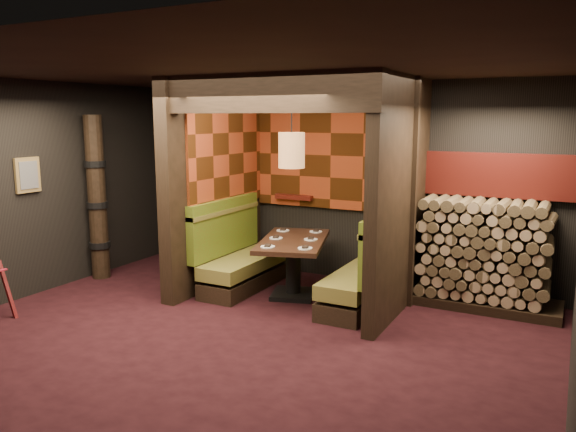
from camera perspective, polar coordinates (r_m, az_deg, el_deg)
The scene contains 20 objects.
floor at distance 6.24m, azimuth -5.66°, elevation -12.44°, with size 6.50×5.50×0.02m, color black.
ceiling at distance 5.79m, azimuth -6.17°, elevation 14.85°, with size 6.50×5.50×0.02m, color black.
wall_back at distance 8.26m, azimuth 4.69°, elevation 3.45°, with size 6.50×0.02×2.85m, color black.
wall_left at distance 8.09m, azimuth -25.58°, elevation 2.35°, with size 0.02×5.50×2.85m, color black.
partition_left at distance 7.95m, azimuth -7.50°, elevation 3.13°, with size 0.20×2.20×2.85m, color black.
partition_right at distance 6.84m, azimuth 11.28°, elevation 1.91°, with size 0.15×2.10×2.85m, color black.
header_beam at distance 6.38m, azimuth -2.75°, elevation 12.37°, with size 2.85×0.18×0.44m, color black.
tapa_back_panel at distance 8.19m, azimuth 4.43°, elevation 6.17°, with size 2.40×0.06×1.55m, color #9D3819.
tapa_side_panel at distance 7.98m, azimuth -6.14°, elevation 6.25°, with size 0.04×1.85×1.45m, color #9D3819.
lacquer_shelf at distance 8.45m, azimuth 0.62°, elevation 1.95°, with size 0.60×0.12×0.07m, color #51140E.
booth_bench_left at distance 7.92m, azimuth -5.02°, elevation -4.39°, with size 0.68×1.60×1.14m.
booth_bench_right at distance 7.12m, azimuth 8.02°, elevation -6.13°, with size 0.68×1.60×1.14m.
dining_table at distance 7.43m, azimuth 0.54°, elevation -4.14°, with size 1.21×1.66×0.78m.
place_settings at distance 7.38m, azimuth 0.54°, elevation -2.28°, with size 0.93×1.29×0.03m.
pendant_lamp at distance 7.18m, azimuth 0.37°, elevation 6.71°, with size 0.34×0.34×1.12m.
framed_picture at distance 8.10m, azimuth -24.93°, elevation 3.80°, with size 0.05×0.36×0.46m.
totem_column at distance 8.67m, azimuth -18.83°, elevation 1.66°, with size 0.31×0.31×2.40m.
firewood_stack at distance 7.41m, azimuth 19.86°, elevation -3.74°, with size 1.73×0.70×1.36m.
mosaic_header at distance 7.58m, azimuth 20.64°, elevation 3.89°, with size 1.83×0.10×0.56m, color maroon.
bay_front_post at distance 7.06m, azimuth 12.58°, elevation 2.12°, with size 0.08×0.08×2.85m, color black.
Camera 1 is at (3.18, -4.81, 2.37)m, focal length 35.00 mm.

